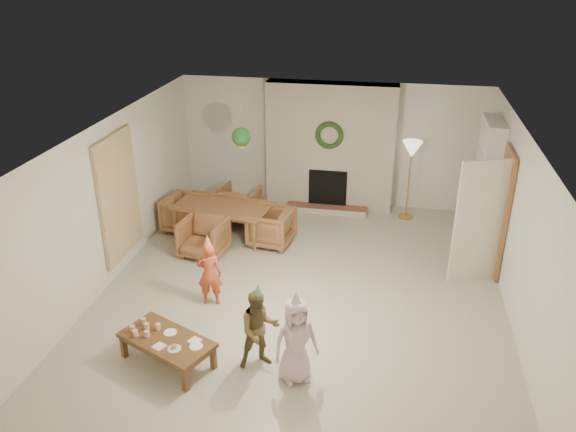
% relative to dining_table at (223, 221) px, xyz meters
% --- Properties ---
extents(floor, '(7.00, 7.00, 0.00)m').
position_rel_dining_table_xyz_m(floor, '(1.72, -1.56, -0.30)').
color(floor, '#B7B29E').
rests_on(floor, ground).
extents(ceiling, '(7.00, 7.00, 0.00)m').
position_rel_dining_table_xyz_m(ceiling, '(1.72, -1.56, 2.20)').
color(ceiling, white).
rests_on(ceiling, wall_back).
extents(wall_back, '(7.00, 0.00, 7.00)m').
position_rel_dining_table_xyz_m(wall_back, '(1.72, 1.94, 0.95)').
color(wall_back, silver).
rests_on(wall_back, floor).
extents(wall_front, '(7.00, 0.00, 7.00)m').
position_rel_dining_table_xyz_m(wall_front, '(1.72, -5.06, 0.95)').
color(wall_front, silver).
rests_on(wall_front, floor).
extents(wall_left, '(0.00, 7.00, 7.00)m').
position_rel_dining_table_xyz_m(wall_left, '(-1.28, -1.56, 0.95)').
color(wall_left, silver).
rests_on(wall_left, floor).
extents(wall_right, '(0.00, 7.00, 7.00)m').
position_rel_dining_table_xyz_m(wall_right, '(4.72, -1.56, 0.95)').
color(wall_right, silver).
rests_on(wall_right, floor).
extents(fireplace_mass, '(2.50, 0.40, 2.50)m').
position_rel_dining_table_xyz_m(fireplace_mass, '(1.72, 1.74, 0.95)').
color(fireplace_mass, '#5A2317').
rests_on(fireplace_mass, floor).
extents(fireplace_hearth, '(1.60, 0.30, 0.12)m').
position_rel_dining_table_xyz_m(fireplace_hearth, '(1.72, 1.39, -0.24)').
color(fireplace_hearth, maroon).
rests_on(fireplace_hearth, floor).
extents(fireplace_firebox, '(0.75, 0.12, 0.75)m').
position_rel_dining_table_xyz_m(fireplace_firebox, '(1.72, 1.56, 0.15)').
color(fireplace_firebox, black).
rests_on(fireplace_firebox, floor).
extents(fireplace_wreath, '(0.54, 0.10, 0.54)m').
position_rel_dining_table_xyz_m(fireplace_wreath, '(1.72, 1.51, 1.25)').
color(fireplace_wreath, '#193B16').
rests_on(fireplace_wreath, fireplace_mass).
extents(floor_lamp_base, '(0.29, 0.29, 0.03)m').
position_rel_dining_table_xyz_m(floor_lamp_base, '(3.28, 1.44, -0.28)').
color(floor_lamp_base, gold).
rests_on(floor_lamp_base, floor).
extents(floor_lamp_post, '(0.03, 0.03, 1.39)m').
position_rel_dining_table_xyz_m(floor_lamp_post, '(3.28, 1.44, 0.42)').
color(floor_lamp_post, gold).
rests_on(floor_lamp_post, floor).
extents(floor_lamp_shade, '(0.37, 0.37, 0.31)m').
position_rel_dining_table_xyz_m(floor_lamp_shade, '(3.28, 1.44, 1.09)').
color(floor_lamp_shade, beige).
rests_on(floor_lamp_shade, floor_lamp_post).
extents(bookshelf_carcass, '(0.30, 1.00, 2.20)m').
position_rel_dining_table_xyz_m(bookshelf_carcass, '(4.56, 0.74, 0.80)').
color(bookshelf_carcass, white).
rests_on(bookshelf_carcass, floor).
extents(bookshelf_shelf_a, '(0.30, 0.92, 0.03)m').
position_rel_dining_table_xyz_m(bookshelf_shelf_a, '(4.54, 0.74, 0.15)').
color(bookshelf_shelf_a, white).
rests_on(bookshelf_shelf_a, bookshelf_carcass).
extents(bookshelf_shelf_b, '(0.30, 0.92, 0.03)m').
position_rel_dining_table_xyz_m(bookshelf_shelf_b, '(4.54, 0.74, 0.55)').
color(bookshelf_shelf_b, white).
rests_on(bookshelf_shelf_b, bookshelf_carcass).
extents(bookshelf_shelf_c, '(0.30, 0.92, 0.03)m').
position_rel_dining_table_xyz_m(bookshelf_shelf_c, '(4.54, 0.74, 0.95)').
color(bookshelf_shelf_c, white).
rests_on(bookshelf_shelf_c, bookshelf_carcass).
extents(bookshelf_shelf_d, '(0.30, 0.92, 0.03)m').
position_rel_dining_table_xyz_m(bookshelf_shelf_d, '(4.54, 0.74, 1.35)').
color(bookshelf_shelf_d, white).
rests_on(bookshelf_shelf_d, bookshelf_carcass).
extents(books_row_lower, '(0.20, 0.40, 0.24)m').
position_rel_dining_table_xyz_m(books_row_lower, '(4.52, 0.59, 0.29)').
color(books_row_lower, '#B32127').
rests_on(books_row_lower, bookshelf_shelf_a).
extents(books_row_mid, '(0.20, 0.44, 0.24)m').
position_rel_dining_table_xyz_m(books_row_mid, '(4.52, 0.79, 0.69)').
color(books_row_mid, '#235083').
rests_on(books_row_mid, bookshelf_shelf_b).
extents(books_row_upper, '(0.20, 0.36, 0.22)m').
position_rel_dining_table_xyz_m(books_row_upper, '(4.52, 0.64, 1.08)').
color(books_row_upper, '#A26C22').
rests_on(books_row_upper, bookshelf_shelf_c).
extents(door_frame, '(0.05, 0.86, 2.04)m').
position_rel_dining_table_xyz_m(door_frame, '(4.68, -0.36, 0.72)').
color(door_frame, brown).
rests_on(door_frame, floor).
extents(door_leaf, '(0.77, 0.32, 2.00)m').
position_rel_dining_table_xyz_m(door_leaf, '(4.30, -0.74, 0.70)').
color(door_leaf, beige).
rests_on(door_leaf, floor).
extents(curtain_panel, '(0.06, 1.20, 2.00)m').
position_rel_dining_table_xyz_m(curtain_panel, '(-1.24, -1.36, 0.95)').
color(curtain_panel, beige).
rests_on(curtain_panel, wall_left).
extents(dining_table, '(1.83, 1.20, 0.60)m').
position_rel_dining_table_xyz_m(dining_table, '(0.00, 0.00, 0.00)').
color(dining_table, brown).
rests_on(dining_table, floor).
extents(dining_chair_near, '(0.81, 0.83, 0.66)m').
position_rel_dining_table_xyz_m(dining_chair_near, '(-0.11, -0.74, 0.03)').
color(dining_chair_near, brown).
rests_on(dining_chair_near, floor).
extents(dining_chair_far, '(0.81, 0.83, 0.66)m').
position_rel_dining_table_xyz_m(dining_chair_far, '(0.11, 0.74, 0.03)').
color(dining_chair_far, brown).
rests_on(dining_chair_far, floor).
extents(dining_chair_left, '(0.83, 0.81, 0.66)m').
position_rel_dining_table_xyz_m(dining_chair_left, '(-0.74, 0.11, 0.03)').
color(dining_chair_left, brown).
rests_on(dining_chair_left, floor).
extents(dining_chair_right, '(0.83, 0.81, 0.66)m').
position_rel_dining_table_xyz_m(dining_chair_right, '(0.93, -0.14, 0.03)').
color(dining_chair_right, brown).
rests_on(dining_chair_right, floor).
extents(hanging_plant_cord, '(0.01, 0.01, 0.70)m').
position_rel_dining_table_xyz_m(hanging_plant_cord, '(0.42, -0.06, 1.85)').
color(hanging_plant_cord, tan).
rests_on(hanging_plant_cord, ceiling).
extents(hanging_plant_pot, '(0.16, 0.16, 0.12)m').
position_rel_dining_table_xyz_m(hanging_plant_pot, '(0.42, -0.06, 1.50)').
color(hanging_plant_pot, '#94612F').
rests_on(hanging_plant_pot, hanging_plant_cord).
extents(hanging_plant_foliage, '(0.32, 0.32, 0.32)m').
position_rel_dining_table_xyz_m(hanging_plant_foliage, '(0.42, -0.06, 1.62)').
color(hanging_plant_foliage, '#194B1C').
rests_on(hanging_plant_foliage, hanging_plant_pot).
extents(coffee_table_top, '(1.34, 1.04, 0.06)m').
position_rel_dining_table_xyz_m(coffee_table_top, '(0.33, -3.55, 0.04)').
color(coffee_table_top, brown).
rests_on(coffee_table_top, floor).
extents(coffee_table_apron, '(1.22, 0.92, 0.07)m').
position_rel_dining_table_xyz_m(coffee_table_apron, '(0.33, -3.55, -0.02)').
color(coffee_table_apron, brown).
rests_on(coffee_table_apron, floor).
extents(coffee_leg_fl, '(0.09, 0.09, 0.31)m').
position_rel_dining_table_xyz_m(coffee_leg_fl, '(-0.26, -3.55, -0.14)').
color(coffee_leg_fl, brown).
rests_on(coffee_leg_fl, floor).
extents(coffee_leg_fr, '(0.09, 0.09, 0.31)m').
position_rel_dining_table_xyz_m(coffee_leg_fr, '(0.72, -4.00, -0.14)').
color(coffee_leg_fr, brown).
rests_on(coffee_leg_fr, floor).
extents(coffee_leg_bl, '(0.09, 0.09, 0.31)m').
position_rel_dining_table_xyz_m(coffee_leg_bl, '(-0.06, -3.10, -0.14)').
color(coffee_leg_bl, brown).
rests_on(coffee_leg_bl, floor).
extents(coffee_leg_br, '(0.09, 0.09, 0.31)m').
position_rel_dining_table_xyz_m(coffee_leg_br, '(0.93, -3.55, -0.14)').
color(coffee_leg_br, brown).
rests_on(coffee_leg_br, floor).
extents(cup_a, '(0.09, 0.09, 0.08)m').
position_rel_dining_table_xyz_m(cup_a, '(-0.15, -3.48, 0.11)').
color(cup_a, white).
rests_on(cup_a, coffee_table_top).
extents(cup_b, '(0.09, 0.09, 0.08)m').
position_rel_dining_table_xyz_m(cup_b, '(-0.07, -3.32, 0.11)').
color(cup_b, white).
rests_on(cup_b, coffee_table_top).
extents(cup_c, '(0.09, 0.09, 0.08)m').
position_rel_dining_table_xyz_m(cup_c, '(-0.06, -3.57, 0.11)').
color(cup_c, white).
rests_on(cup_c, coffee_table_top).
extents(cup_d, '(0.09, 0.09, 0.08)m').
position_rel_dining_table_xyz_m(cup_d, '(0.01, -3.41, 0.11)').
color(cup_d, white).
rests_on(cup_d, coffee_table_top).
extents(cup_e, '(0.09, 0.09, 0.08)m').
position_rel_dining_table_xyz_m(cup_e, '(0.08, -3.56, 0.11)').
color(cup_e, white).
rests_on(cup_e, coffee_table_top).
extents(cup_f, '(0.09, 0.09, 0.08)m').
position_rel_dining_table_xyz_m(cup_f, '(0.16, -3.39, 0.11)').
color(cup_f, white).
rests_on(cup_f, coffee_table_top).
extents(plate_a, '(0.22, 0.22, 0.01)m').
position_rel_dining_table_xyz_m(plate_a, '(0.34, -3.43, 0.07)').
color(plate_a, white).
rests_on(plate_a, coffee_table_top).
extents(plate_b, '(0.22, 0.22, 0.01)m').
position_rel_dining_table_xyz_m(plate_b, '(0.50, -3.73, 0.07)').
color(plate_b, white).
rests_on(plate_b, coffee_table_top).
extents(plate_c, '(0.22, 0.22, 0.01)m').
position_rel_dining_table_xyz_m(plate_c, '(0.75, -3.64, 0.07)').
color(plate_c, white).
rests_on(plate_c, coffee_table_top).
extents(food_scoop, '(0.09, 0.09, 0.06)m').
position_rel_dining_table_xyz_m(food_scoop, '(0.50, -3.73, 0.11)').
color(food_scoop, tan).
rests_on(food_scoop, plate_b).
extents(napkin_left, '(0.18, 0.18, 0.01)m').
position_rel_dining_table_xyz_m(napkin_left, '(0.30, -3.72, 0.07)').
color(napkin_left, '#FFBBD3').
rests_on(napkin_left, coffee_table_top).
extents(napkin_right, '(0.18, 0.18, 0.01)m').
position_rel_dining_table_xyz_m(napkin_right, '(0.69, -3.53, 0.07)').
color(napkin_right, '#FFBBD3').
rests_on(napkin_right, coffee_table_top).
extents(child_red, '(0.40, 0.29, 0.99)m').
position_rel_dining_table_xyz_m(child_red, '(0.45, -2.15, 0.20)').
color(child_red, '#BC4928').
rests_on(child_red, floor).
extents(party_hat_red, '(0.16, 0.16, 0.19)m').
position_rel_dining_table_xyz_m(party_hat_red, '(0.45, -2.15, 0.73)').
color(party_hat_red, '#DFC54A').
rests_on(party_hat_red, child_red).
extents(child_plaid, '(0.64, 0.59, 1.06)m').
position_rel_dining_table_xyz_m(child_plaid, '(1.48, -3.37, 0.23)').
color(child_plaid, brown).
rests_on(child_plaid, floor).
extents(party_hat_plaid, '(0.14, 0.14, 0.17)m').
position_rel_dining_table_xyz_m(party_hat_plaid, '(1.48, -3.37, 0.80)').
color(party_hat_plaid, '#46A557').
rests_on(party_hat_plaid, child_plaid).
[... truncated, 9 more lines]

